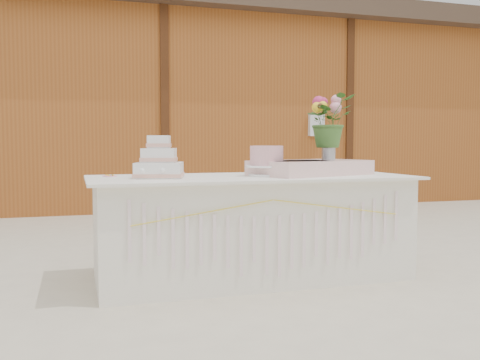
% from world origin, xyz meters
% --- Properties ---
extents(ground, '(80.00, 80.00, 0.00)m').
position_xyz_m(ground, '(0.00, 0.00, 0.00)').
color(ground, beige).
rests_on(ground, ground).
extents(barn, '(12.60, 4.60, 3.30)m').
position_xyz_m(barn, '(-0.01, 5.99, 1.68)').
color(barn, brown).
rests_on(barn, ground).
extents(cake_table, '(2.40, 1.00, 0.77)m').
position_xyz_m(cake_table, '(0.00, -0.00, 0.39)').
color(cake_table, white).
rests_on(cake_table, ground).
extents(wedding_cake, '(0.41, 0.41, 0.30)m').
position_xyz_m(wedding_cake, '(-0.69, -0.00, 0.87)').
color(wedding_cake, white).
rests_on(wedding_cake, cake_table).
extents(pink_cake_stand, '(0.31, 0.31, 0.23)m').
position_xyz_m(pink_cake_stand, '(0.10, -0.05, 0.90)').
color(pink_cake_stand, white).
rests_on(pink_cake_stand, cake_table).
extents(satin_runner, '(1.01, 0.77, 0.11)m').
position_xyz_m(satin_runner, '(0.48, 0.00, 0.83)').
color(satin_runner, '#FFCFCD').
rests_on(satin_runner, cake_table).
extents(flower_vase, '(0.11, 0.11, 0.15)m').
position_xyz_m(flower_vase, '(0.66, 0.05, 0.96)').
color(flower_vase, silver).
rests_on(flower_vase, satin_runner).
extents(bouquet, '(0.45, 0.42, 0.42)m').
position_xyz_m(bouquet, '(0.66, 0.05, 1.24)').
color(bouquet, '#3C6729').
rests_on(bouquet, flower_vase).
extents(loose_flowers, '(0.17, 0.31, 0.02)m').
position_xyz_m(loose_flowers, '(-1.02, 0.15, 0.78)').
color(loose_flowers, pink).
rests_on(loose_flowers, cake_table).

